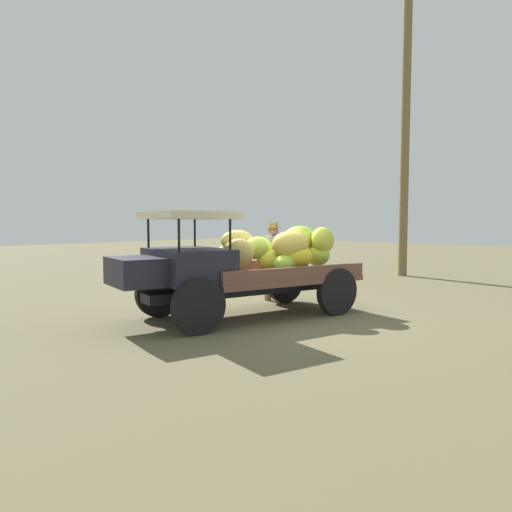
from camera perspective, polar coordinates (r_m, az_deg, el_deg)
ground_plane at (r=8.72m, az=1.11°, el=-7.14°), size 60.00×60.00×0.00m
truck at (r=8.40m, az=-1.88°, el=-0.87°), size 4.66×2.70×1.87m
farmer at (r=10.29m, az=2.10°, el=-0.03°), size 0.56×0.52×1.69m
loose_banana_bunch at (r=10.51m, az=-7.85°, el=-4.33°), size 0.59×0.68×0.35m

